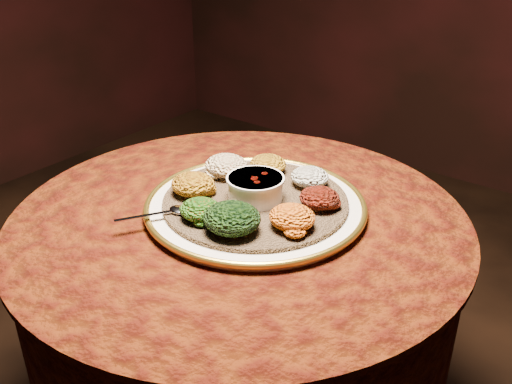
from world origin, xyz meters
The scene contains 13 objects.
table centered at (0.00, 0.00, 0.55)m, with size 0.96×0.96×0.73m.
platter centered at (0.02, 0.03, 0.75)m, with size 0.52×0.52×0.02m.
injera centered at (0.02, 0.03, 0.76)m, with size 0.39×0.39×0.01m, color brown.
stew_bowl centered at (0.02, 0.03, 0.79)m, with size 0.12×0.12×0.05m.
spoon centered at (-0.08, -0.11, 0.77)m, with size 0.09×0.13×0.01m.
portion_ayib centered at (0.07, 0.16, 0.78)m, with size 0.08×0.08×0.04m, color silver.
portion_kitfo centered at (0.14, 0.09, 0.78)m, with size 0.08×0.08×0.04m, color black.
portion_tikil centered at (0.14, -0.02, 0.78)m, with size 0.09×0.09×0.04m, color #CA9010.
portion_gomen centered at (0.06, -0.09, 0.79)m, with size 0.11×0.11×0.05m, color black.
portion_mixveg centered at (-0.02, -0.10, 0.78)m, with size 0.08×0.08×0.04m, color #AB260B.
portion_kik centered at (-0.10, -0.03, 0.78)m, with size 0.09×0.09×0.05m, color #A3700E.
portion_timatim centered at (-0.11, 0.09, 0.79)m, with size 0.10×0.09×0.05m, color maroon.
portion_shiro centered at (-0.04, 0.16, 0.78)m, with size 0.08×0.08×0.04m, color #9E6D13.
Camera 1 is at (0.66, -0.81, 1.33)m, focal length 40.00 mm.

